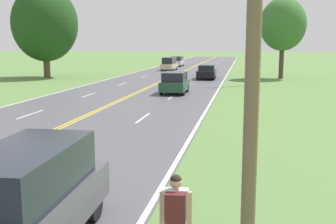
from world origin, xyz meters
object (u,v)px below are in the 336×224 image
Objects in this scene: tree_mid_treeline at (283,24)px; car_black_sedan_mid_near at (207,72)px; car_dark_grey_suv_nearest at (27,198)px; car_silver_van_receding at (177,61)px; tree_left_verge at (45,24)px; car_dark_green_hatchback_approaching at (175,82)px; car_champagne_van_mid_far at (169,64)px; hitchhiker_person at (176,211)px.

tree_mid_treeline reaches higher than car_black_sedan_mid_near.
car_dark_grey_suv_nearest reaches higher than car_silver_van_receding.
tree_left_verge reaches higher than car_dark_green_hatchback_approaching.
car_dark_green_hatchback_approaching is 28.70m from car_champagne_van_mid_far.
tree_left_verge is 21.85m from car_dark_green_hatchback_approaching.
car_champagne_van_mid_far is (-6.72, 13.93, 0.17)m from car_black_sedan_mid_near.
car_dark_grey_suv_nearest is 1.01× the size of car_champagne_van_mid_far.
car_dark_green_hatchback_approaching is 0.79× the size of car_silver_van_receding.
tree_left_verge is 2.13× the size of car_silver_van_receding.
car_black_sedan_mid_near is at bearing 4.91° from tree_left_verge.
car_black_sedan_mid_near is (-0.18, 39.87, -0.24)m from car_dark_grey_suv_nearest.
car_champagne_van_mid_far is (-9.75, 53.90, -0.06)m from hitchhiker_person.
car_black_sedan_mid_near is at bearing -152.45° from car_champagne_van_mid_far.
car_dark_green_hatchback_approaching is at bearing -171.78° from car_silver_van_receding.
car_silver_van_receding is at bearing 3.96° from hitchhiker_person.
tree_mid_treeline is 1.82× the size of car_black_sedan_mid_near.
tree_mid_treeline is at bearing 7.71° from tree_left_verge.
car_silver_van_receding reaches higher than car_black_sedan_mid_near.
hitchhiker_person is 42.58m from tree_mid_treeline.
tree_mid_treeline is 2.31× the size of car_dark_green_hatchback_approaching.
car_dark_green_hatchback_approaching reaches higher than hitchhiker_person.
tree_left_verge is at bearing -127.37° from car_dark_green_hatchback_approaching.
hitchhiker_person is 0.16× the size of tree_left_verge.
car_champagne_van_mid_far is at bearing 5.14° from hitchhiker_person.
car_dark_grey_suv_nearest is 54.24m from car_champagne_van_mid_far.
car_dark_grey_suv_nearest is at bearing 82.84° from hitchhiker_person.
car_dark_grey_suv_nearest reaches higher than car_champagne_van_mid_far.
tree_mid_treeline reaches higher than car_silver_van_receding.
tree_mid_treeline is 19.71m from car_champagne_van_mid_far.
car_black_sedan_mid_near is 25.72m from car_silver_van_receding.
car_dark_green_hatchback_approaching is at bearing -179.08° from car_dark_grey_suv_nearest.
car_champagne_van_mid_far is at bearing -177.56° from car_silver_van_receding.
tree_left_verge is 2.13× the size of car_champagne_van_mid_far.
tree_mid_treeline is 1.83× the size of car_champagne_van_mid_far.
hitchhiker_person is 0.19× the size of tree_mid_treeline.
tree_mid_treeline is 1.84× the size of car_silver_van_receding.
tree_left_verge is at bearing 145.11° from car_champagne_van_mid_far.
tree_mid_treeline reaches higher than hitchhiker_person.
hitchhiker_person is 0.44× the size of car_dark_green_hatchback_approaching.
car_dark_grey_suv_nearest is at bearing -1.15° from car_black_sedan_mid_near.
car_silver_van_receding is (10.97, 26.23, -5.19)m from tree_left_verge.
car_champagne_van_mid_far reaches higher than car_black_sedan_mid_near.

